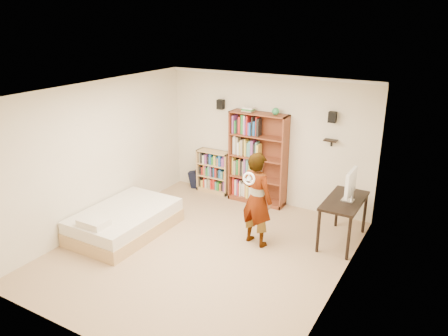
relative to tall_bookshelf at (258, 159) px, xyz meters
The scene contains 14 objects.
ground 2.52m from the tall_bookshelf, 87.21° to the right, with size 4.50×5.00×0.01m, color tan.
room_shell 2.46m from the tall_bookshelf, 87.21° to the right, with size 4.52×5.02×2.71m.
crown_molding 2.88m from the tall_bookshelf, 87.21° to the right, with size 4.50×5.00×0.06m.
speaker_left 1.40m from the tall_bookshelf, behind, with size 0.14×0.12×0.20m, color black.
speaker_right 1.79m from the tall_bookshelf, ahead, with size 0.14×0.12×0.20m, color black.
wall_shelf 1.58m from the tall_bookshelf, ahead, with size 0.25×0.16×0.03m, color black.
tall_bookshelf is the anchor object (origin of this frame).
low_bookshelf 1.20m from the tall_bookshelf, behind, with size 0.76×0.29×0.95m, color #D9B875, non-canonical shape.
computer_desk 2.28m from the tall_bookshelf, 21.88° to the right, with size 0.59×1.18×0.81m, color black, non-canonical shape.
imac 2.26m from the tall_bookshelf, 21.66° to the right, with size 0.11×0.55×0.55m, color white, non-canonical shape.
daybed 2.95m from the tall_bookshelf, 121.12° to the right, with size 1.26×1.94×0.57m, color white, non-canonical shape.
person 1.79m from the tall_bookshelf, 64.77° to the right, with size 0.61×0.40×1.67m, color black.
wii_wheel 2.10m from the tall_bookshelf, 68.44° to the right, with size 0.22×0.22×0.04m, color white.
navy_bag 1.75m from the tall_bookshelf, behind, with size 0.31×0.20×0.42m, color black, non-canonical shape.
Camera 1 is at (3.56, -5.46, 3.81)m, focal length 35.00 mm.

